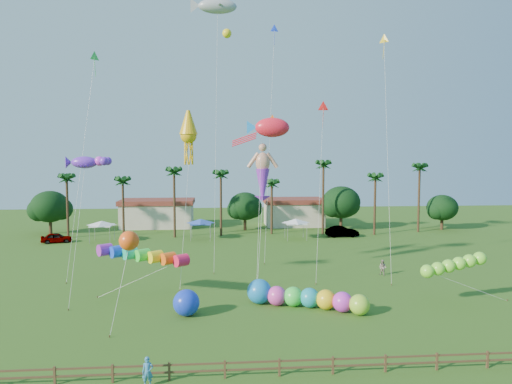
{
  "coord_description": "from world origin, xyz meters",
  "views": [
    {
      "loc": [
        -3.25,
        -30.12,
        12.01
      ],
      "look_at": [
        0.0,
        10.0,
        9.0
      ],
      "focal_mm": 32.0,
      "sensor_mm": 36.0,
      "label": 1
    }
  ],
  "objects": [
    {
      "name": "delta_kite_yellow",
      "position": [
        13.15,
        14.83,
        23.15
      ],
      "size": [
        0.97,
        4.51,
        24.31
      ],
      "color": "yellow",
      "rests_on": "ground"
    },
    {
      "name": "tent_row",
      "position": [
        -6.0,
        36.33,
        2.75
      ],
      "size": [
        31.0,
        4.0,
        0.6
      ],
      "color": "white",
      "rests_on": "ground"
    },
    {
      "name": "spectator_b",
      "position": [
        13.41,
        14.62,
        0.8
      ],
      "size": [
        0.97,
        0.97,
        1.59
      ],
      "primitive_type": "imported",
      "rotation": [
        0.0,
        0.0,
        -0.78
      ],
      "color": "gray",
      "rests_on": "ground"
    },
    {
      "name": "caterpillar_inflatable",
      "position": [
        3.32,
        5.3,
        0.85
      ],
      "size": [
        9.54,
        5.48,
        2.03
      ],
      "rotation": [
        0.0,
        0.0,
        -0.41
      ],
      "color": "#E53CAF",
      "rests_on": "ground"
    },
    {
      "name": "delta_kite_red",
      "position": [
        7.2,
        15.38,
        16.85
      ],
      "size": [
        2.03,
        3.88,
        17.73
      ],
      "color": "red",
      "rests_on": "ground"
    },
    {
      "name": "fish_kite",
      "position": [
        2.02,
        15.01,
        15.02
      ],
      "size": [
        5.41,
        6.32,
        16.09
      ],
      "color": "#FF1C32",
      "rests_on": "ground"
    },
    {
      "name": "orange_ball_kite",
      "position": [
        -9.59,
        2.14,
        6.2
      ],
      "size": [
        1.84,
        2.64,
        6.91
      ],
      "color": "#F75114",
      "rests_on": "ground"
    },
    {
      "name": "shark_kite",
      "position": [
        -3.32,
        21.73,
        28.72
      ],
      "size": [
        5.88,
        6.56,
        29.75
      ],
      "color": "#989DA6",
      "rests_on": "ground"
    },
    {
      "name": "car_b",
      "position": [
        15.41,
        37.46,
        0.82
      ],
      "size": [
        4.98,
        1.82,
        1.63
      ],
      "primitive_type": "imported",
      "rotation": [
        0.0,
        0.0,
        1.59
      ],
      "color": "#4C4C54",
      "rests_on": "ground"
    },
    {
      "name": "lobster_kite",
      "position": [
        -14.63,
        9.64,
        11.63
      ],
      "size": [
        4.27,
        5.25,
        12.37
      ],
      "color": "#6E2AD4",
      "rests_on": "ground"
    },
    {
      "name": "squid_kite",
      "position": [
        -6.16,
        14.32,
        14.16
      ],
      "size": [
        2.29,
        4.9,
        16.67
      ],
      "color": "gold",
      "rests_on": "ground"
    },
    {
      "name": "delta_kite_blue",
      "position": [
        3.22,
        23.7,
        26.15
      ],
      "size": [
        2.06,
        3.56,
        27.53
      ],
      "color": "#1B3EF7",
      "rests_on": "ground"
    },
    {
      "name": "blue_ball",
      "position": [
        -5.8,
        4.16,
        1.01
      ],
      "size": [
        2.02,
        2.02,
        2.02
      ],
      "primitive_type": "sphere",
      "color": "#1735D5",
      "rests_on": "ground"
    },
    {
      "name": "green_worm",
      "position": [
        13.5,
        4.91,
        2.86
      ],
      "size": [
        10.38,
        1.71,
        3.51
      ],
      "color": "#7BE633",
      "rests_on": "ground"
    },
    {
      "name": "spectator_a",
      "position": [
        -7.06,
        -6.58,
        0.79
      ],
      "size": [
        0.61,
        0.43,
        1.59
      ],
      "primitive_type": "imported",
      "rotation": [
        0.0,
        0.0,
        0.1
      ],
      "color": "teal",
      "rests_on": "ground"
    },
    {
      "name": "merman_kite",
      "position": [
        1.08,
        15.11,
        10.18
      ],
      "size": [
        2.34,
        5.01,
        12.95
      ],
      "color": "tan",
      "rests_on": "ground"
    },
    {
      "name": "delta_kite_green",
      "position": [
        -16.01,
        18.82,
        21.96
      ],
      "size": [
        2.47,
        5.51,
        23.02
      ],
      "color": "green",
      "rests_on": "ground"
    },
    {
      "name": "rainbow_tube",
      "position": [
        -8.41,
        8.09,
        3.41
      ],
      "size": [
        9.06,
        4.5,
        3.94
      ],
      "color": "#F91B4E",
      "rests_on": "ground"
    },
    {
      "name": "fence",
      "position": [
        0.0,
        -6.0,
        0.61
      ],
      "size": [
        36.12,
        0.12,
        1.0
      ],
      "color": "brown",
      "rests_on": "ground"
    },
    {
      "name": "car_a",
      "position": [
        -26.31,
        35.92,
        0.7
      ],
      "size": [
        4.41,
        2.61,
        1.41
      ],
      "primitive_type": "imported",
      "rotation": [
        0.0,
        0.0,
        1.82
      ],
      "color": "#4C4C54",
      "rests_on": "ground"
    },
    {
      "name": "tree_line",
      "position": [
        3.57,
        44.0,
        4.28
      ],
      "size": [
        69.46,
        8.91,
        11.0
      ],
      "color": "#3A2819",
      "rests_on": "ground"
    },
    {
      "name": "buildings_row",
      "position": [
        -3.09,
        50.0,
        2.0
      ],
      "size": [
        35.0,
        7.0,
        4.0
      ],
      "color": "beige",
      "rests_on": "ground"
    },
    {
      "name": "ground",
      "position": [
        0.0,
        0.0,
        0.0
      ],
      "size": [
        160.0,
        160.0,
        0.0
      ],
      "primitive_type": "plane",
      "color": "#285116",
      "rests_on": "ground"
    }
  ]
}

